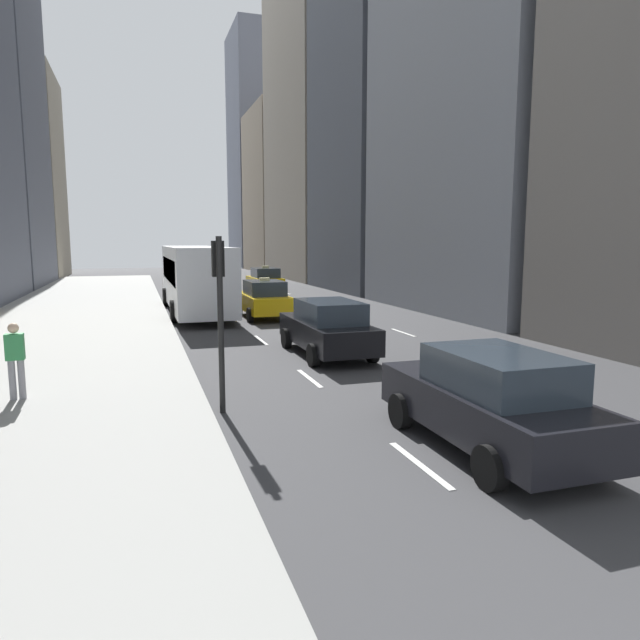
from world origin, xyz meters
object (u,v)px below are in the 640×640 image
sedan_black_near (327,327)px  sedan_silver_behind (490,400)px  pedestrian_far_walking (15,357)px  taxi_lead (265,280)px  taxi_second (264,299)px  city_bus (195,277)px  traffic_light_pole (219,296)px

sedan_black_near → sedan_silver_behind: same height
pedestrian_far_walking → taxi_lead: bearing=66.4°
taxi_lead → taxi_second: same height
sedan_black_near → city_bus: (-2.81, 11.95, 0.91)m
taxi_lead → sedan_black_near: bearing=-97.4°
sedan_black_near → traffic_light_pole: bearing=-129.0°
taxi_lead → sedan_black_near: 21.84m
city_bus → sedan_silver_behind: bearing=-82.2°
city_bus → traffic_light_pole: 16.87m
sedan_black_near → pedestrian_far_walking: 8.64m
taxi_second → traffic_light_pole: (-3.95, -14.02, 1.53)m
taxi_second → pedestrian_far_walking: size_ratio=2.67×
taxi_second → traffic_light_pole: 14.64m
taxi_lead → taxi_second: size_ratio=1.00×
sedan_silver_behind → city_bus: bearing=97.8°
taxi_second → sedan_silver_behind: size_ratio=0.95×
taxi_lead → taxi_second: (-2.80, -12.52, 0.00)m
taxi_second → pedestrian_far_walking: taxi_second is taller
taxi_lead → sedan_silver_behind: size_ratio=0.95×
sedan_silver_behind → pedestrian_far_walking: (-8.04, 5.33, 0.19)m
taxi_second → city_bus: bearing=135.0°
taxi_lead → sedan_black_near: size_ratio=0.91×
taxi_second → sedan_silver_behind: (-0.00, -17.64, -0.01)m
city_bus → pedestrian_far_walking: bearing=-109.1°
traffic_light_pole → pedestrian_far_walking: bearing=157.3°
sedan_black_near → traffic_light_pole: (-3.95, -4.87, 1.53)m
sedan_silver_behind → city_bus: 20.65m
pedestrian_far_walking → taxi_second: bearing=56.8°
taxi_lead → sedan_silver_behind: bearing=-95.3°
city_bus → taxi_second: bearing=-45.0°
sedan_black_near → city_bus: 12.31m
sedan_black_near → sedan_silver_behind: bearing=-90.0°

